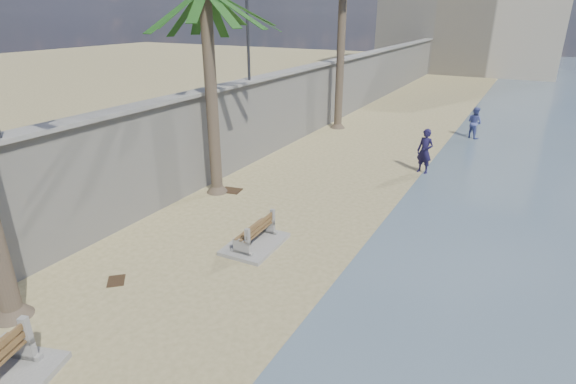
% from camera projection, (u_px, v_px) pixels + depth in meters
% --- Properties ---
extents(ground_plane, '(140.00, 140.00, 0.00)m').
position_uv_depth(ground_plane, '(128.00, 384.00, 8.18)').
color(ground_plane, tan).
extents(seawall, '(0.45, 70.00, 3.50)m').
position_uv_depth(seawall, '(325.00, 95.00, 26.09)').
color(seawall, gray).
rests_on(seawall, ground_plane).
extents(wall_cap, '(0.80, 70.00, 0.12)m').
position_uv_depth(wall_cap, '(326.00, 63.00, 25.41)').
color(wall_cap, gray).
rests_on(wall_cap, seawall).
extents(end_building, '(18.00, 12.00, 14.00)m').
position_uv_depth(end_building, '(475.00, 4.00, 48.68)').
color(end_building, '#B7AA93').
rests_on(end_building, ground_plane).
extents(bench_far, '(1.40, 2.00, 0.82)m').
position_uv_depth(bench_far, '(255.00, 235.00, 12.87)').
color(bench_far, gray).
rests_on(bench_far, ground_plane).
extents(streetlight, '(0.28, 0.28, 5.12)m').
position_uv_depth(streetlight, '(247.00, 2.00, 17.70)').
color(streetlight, '#2D2D33').
rests_on(streetlight, wall_cap).
extents(person_a, '(0.90, 0.74, 2.14)m').
position_uv_depth(person_a, '(425.00, 148.00, 18.44)').
color(person_a, '#181336').
rests_on(person_a, ground_plane).
extents(person_b, '(1.12, 1.06, 1.84)m').
position_uv_depth(person_b, '(475.00, 121.00, 23.64)').
color(person_b, '#4A5399').
rests_on(person_b, ground_plane).
extents(debris_c, '(0.82, 0.71, 0.03)m').
position_uv_depth(debris_c, '(231.00, 190.00, 16.94)').
color(debris_c, '#382616').
rests_on(debris_c, ground_plane).
extents(debris_d, '(0.64, 0.65, 0.03)m').
position_uv_depth(debris_d, '(116.00, 281.00, 11.28)').
color(debris_d, '#382616').
rests_on(debris_d, ground_plane).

